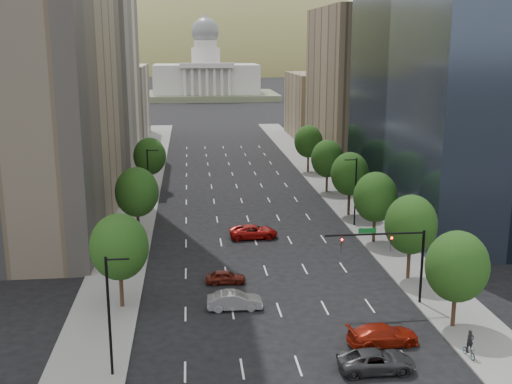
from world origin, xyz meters
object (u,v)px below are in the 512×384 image
object	(u,v)px
car_dkgrey	(376,361)
car_red_far	(253,232)
car_red_near	(383,335)
cyclist	(469,348)
car_maroon	(226,277)
capitol	(206,78)
traffic_signal	(396,251)
car_silver	(235,301)

from	to	relation	value
car_dkgrey	car_red_far	xyz separation A→B (m)	(-5.61, 32.59, 0.03)
car_red_near	cyclist	bearing A→B (deg)	-122.93
car_red_near	car_maroon	world-z (taller)	car_red_near
car_maroon	capitol	bearing A→B (deg)	1.40
car_maroon	car_red_far	world-z (taller)	car_red_far
car_dkgrey	car_maroon	bearing A→B (deg)	28.58
car_maroon	traffic_signal	bearing A→B (deg)	-112.02
traffic_signal	car_dkgrey	xyz separation A→B (m)	(-5.03, -11.28, -4.39)
capitol	car_dkgrey	size ratio (longest dim) A/B	10.64
capitol	car_red_near	bearing A→B (deg)	-88.18
traffic_signal	car_maroon	bearing A→B (deg)	155.40
traffic_signal	car_red_far	bearing A→B (deg)	116.52
car_silver	car_red_far	world-z (taller)	car_red_far
car_red_near	car_red_far	bearing A→B (deg)	8.00
traffic_signal	car_silver	bearing A→B (deg)	177.65
cyclist	car_red_near	bearing A→B (deg)	145.96
car_dkgrey	car_red_far	bearing A→B (deg)	9.73
car_red_far	cyclist	distance (m)	34.23
car_red_near	capitol	bearing A→B (deg)	-4.48
traffic_signal	capitol	xyz separation A→B (m)	(-10.53, 219.71, 3.40)
capitol	traffic_signal	bearing A→B (deg)	-87.26
traffic_signal	car_dkgrey	bearing A→B (deg)	-114.02
traffic_signal	car_maroon	xyz separation A→B (m)	(-14.91, 6.83, -4.50)
capitol	car_silver	distance (m)	219.29
car_maroon	cyclist	bearing A→B (deg)	-132.02
car_red_far	capitol	bearing A→B (deg)	-2.35
traffic_signal	cyclist	size ratio (longest dim) A/B	4.23
capitol	car_maroon	size ratio (longest dim) A/B	15.26
car_silver	cyclist	size ratio (longest dim) A/B	2.30
cyclist	capitol	bearing A→B (deg)	85.82
car_maroon	car_dkgrey	bearing A→B (deg)	-148.80
car_maroon	car_red_near	bearing A→B (deg)	-138.26
car_dkgrey	car_red_near	xyz separation A→B (m)	(1.72, 3.87, 0.05)
cyclist	car_red_far	bearing A→B (deg)	105.10
car_silver	car_red_far	distance (m)	21.07
capitol	car_red_far	bearing A→B (deg)	-90.03
car_silver	car_red_far	xyz separation A→B (m)	(3.82, 20.72, 0.00)
capitol	car_silver	xyz separation A→B (m)	(-3.93, -219.12, -7.76)
capitol	car_red_near	world-z (taller)	capitol
capitol	car_red_far	size ratio (longest dim) A/B	10.21
car_dkgrey	car_silver	bearing A→B (deg)	38.41
car_red_far	car_dkgrey	bearing A→B (deg)	-172.56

